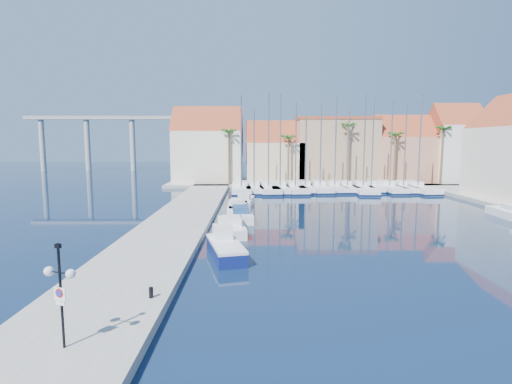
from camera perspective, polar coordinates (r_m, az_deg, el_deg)
ground at (r=26.55m, az=4.09°, el=-9.58°), size 260.00×260.00×0.00m
quay_west at (r=40.14m, az=-10.45°, el=-3.58°), size 6.00×77.00×0.50m
shore_north at (r=74.70m, az=8.78°, el=1.39°), size 54.00×16.00×0.50m
lamp_post at (r=15.48m, az=-26.21°, el=-11.19°), size 1.22×0.64×3.74m
bollard at (r=19.55m, az=-14.77°, el=-13.72°), size 0.20×0.20×0.50m
fishing_boat at (r=27.10m, az=-4.42°, el=-7.83°), size 3.12×5.80×1.93m
motorboat_west_0 at (r=34.21m, az=-3.58°, el=-4.89°), size 2.88×7.03×1.40m
motorboat_west_1 at (r=39.80m, az=-2.25°, el=-3.17°), size 2.74×6.97×1.40m
motorboat_west_2 at (r=44.66m, az=-2.61°, el=-2.04°), size 2.37×6.87×1.40m
motorboat_west_3 at (r=48.54m, az=-1.62°, el=-1.30°), size 2.43×6.11×1.40m
motorboat_east_1 at (r=48.01m, az=32.43°, el=-2.51°), size 2.02×5.67×1.40m
sailboat_0 at (r=61.26m, az=-2.12°, el=0.54°), size 3.32×11.03×14.46m
sailboat_1 at (r=61.61m, az=-0.30°, el=0.58°), size 3.09×10.11×12.60m
sailboat_2 at (r=61.55m, az=1.71°, el=0.58°), size 3.84×11.42×14.92m
sailboat_3 at (r=61.58m, az=3.43°, el=0.59°), size 2.86×10.25×14.83m
sailboat_4 at (r=61.77m, az=5.53°, el=0.56°), size 3.59×10.74×13.50m
sailboat_5 at (r=62.80m, az=7.01°, el=0.64°), size 2.79×9.43×11.42m
sailboat_6 at (r=63.08m, az=9.02°, el=0.65°), size 3.02×10.11×13.49m
sailboat_7 at (r=63.41m, az=11.05°, el=0.69°), size 2.77×8.89×14.64m
sailboat_8 at (r=64.02m, az=12.78°, el=0.66°), size 2.71×9.00×12.54m
sailboat_9 at (r=63.33m, az=14.91°, el=0.52°), size 3.85×11.57×14.69m
sailboat_10 at (r=65.23m, az=16.01°, el=0.71°), size 2.45×8.75×14.39m
sailboat_11 at (r=65.55m, az=18.34°, el=0.62°), size 3.11×10.56×13.88m
sailboat_12 at (r=65.94m, az=20.14°, el=0.60°), size 2.51×9.03×13.34m
sailboat_13 at (r=66.14m, az=21.84°, el=0.52°), size 3.79×11.11×14.68m
building_0 at (r=72.78m, az=-6.81°, el=6.22°), size 12.30×9.00×13.50m
building_1 at (r=72.50m, az=2.71°, el=5.29°), size 10.30×8.00×11.00m
building_2 at (r=74.90m, az=11.15°, el=5.96°), size 14.20×10.20×11.50m
building_3 at (r=77.28m, az=20.08°, el=5.40°), size 10.30×8.00×12.00m
building_4 at (r=79.97m, az=26.45°, el=5.92°), size 8.30×8.00×14.00m
palm_0 at (r=67.47m, az=-3.90°, el=8.36°), size 2.60×2.60×10.15m
palm_1 at (r=67.62m, az=4.67°, el=7.55°), size 2.60×2.60×9.15m
palm_2 at (r=69.29m, az=13.06°, el=8.93°), size 2.60×2.60×11.15m
palm_3 at (r=71.54m, az=19.32°, el=7.53°), size 2.60×2.60×9.65m
palm_4 at (r=74.63m, az=25.19°, el=7.94°), size 2.60×2.60×10.65m
viaduct at (r=113.56m, az=-19.75°, el=8.05°), size 48.00×2.20×14.45m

